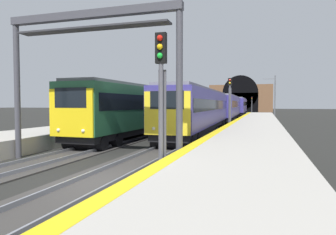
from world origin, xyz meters
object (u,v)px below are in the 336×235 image
railway_signal_mid (230,100)px  overhead_signal_gantry (91,48)px  train_adjacent_platform (180,106)px  railway_signal_near (161,92)px  railway_signal_far (252,104)px  train_main_approaching (228,107)px  catenary_mast_near (275,96)px

railway_signal_mid → overhead_signal_gantry: (-19.92, 4.06, 2.09)m
train_adjacent_platform → railway_signal_near: (-25.17, -6.21, 0.75)m
railway_signal_near → railway_signal_far: (78.28, 0.00, -0.41)m
railway_signal_near → overhead_signal_gantry: overhead_signal_gantry is taller
train_main_approaching → railway_signal_mid: 14.84m
train_main_approaching → railway_signal_far: size_ratio=13.59×
railway_signal_mid → overhead_signal_gantry: size_ratio=0.62×
train_adjacent_platform → overhead_signal_gantry: 23.34m
train_adjacent_platform → railway_signal_far: (53.11, -6.21, 0.35)m
railway_signal_near → railway_signal_mid: 22.02m
overhead_signal_gantry → railway_signal_near: bearing=-117.4°
railway_signal_near → catenary_mast_near: size_ratio=0.64×
train_main_approaching → overhead_signal_gantry: overhead_signal_gantry is taller
railway_signal_near → catenary_mast_near: (51.17, -5.20, 0.99)m
railway_signal_near → overhead_signal_gantry: size_ratio=0.60×
railway_signal_near → overhead_signal_gantry: (2.10, 4.06, 2.07)m
railway_signal_near → catenary_mast_near: catenary_mast_near is taller
railway_signal_mid → railway_signal_near: bearing=0.0°
overhead_signal_gantry → train_adjacent_platform: bearing=5.3°
train_adjacent_platform → catenary_mast_near: (26.00, -11.42, 1.75)m
railway_signal_near → railway_signal_far: size_ratio=1.12×
train_adjacent_platform → railway_signal_far: bearing=174.4°
overhead_signal_gantry → railway_signal_far: bearing=-3.0°
train_adjacent_platform → train_main_approaching: bearing=160.6°
catenary_mast_near → overhead_signal_gantry: bearing=169.3°
overhead_signal_gantry → train_main_approaching: bearing=-3.6°
railway_signal_far → catenary_mast_near: (-27.11, -5.20, 1.40)m
train_main_approaching → overhead_signal_gantry: bearing=-5.0°
catenary_mast_near → railway_signal_mid: bearing=169.9°
train_adjacent_platform → catenary_mast_near: size_ratio=5.36×
train_adjacent_platform → railway_signal_near: bearing=15.0°
train_adjacent_platform → catenary_mast_near: bearing=157.4°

